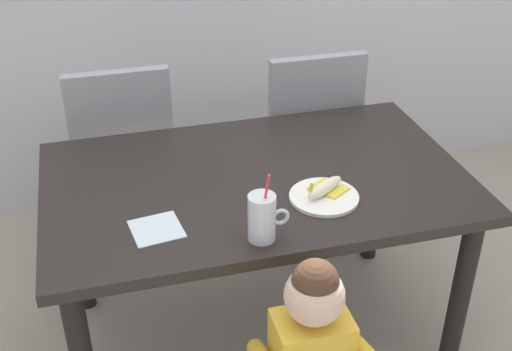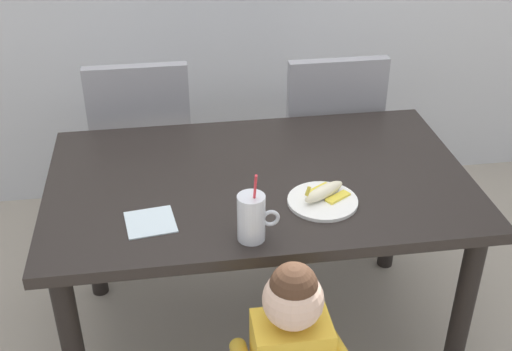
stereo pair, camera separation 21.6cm
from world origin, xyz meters
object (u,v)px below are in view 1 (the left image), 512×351
Objects in this scene: peeled_banana at (325,188)px; dining_chair_right at (306,135)px; dining_table at (256,200)px; paper_napkin at (156,229)px; snack_plate at (324,197)px; milk_cup at (262,220)px; dining_chair_left at (123,152)px; toddler_standing at (310,349)px.

dining_chair_right is at bearing 74.73° from peeled_banana.
dining_table is 0.45m from paper_napkin.
peeled_banana is at bearing 62.67° from snack_plate.
milk_cup reaches higher than snack_plate.
paper_napkin is (-0.78, -0.85, 0.21)m from dining_chair_right.
milk_cup is (-0.48, -0.98, 0.27)m from dining_chair_right.
milk_cup reaches higher than dining_chair_left.
dining_chair_right is at bearing 63.75° from milk_cup.
dining_chair_left is at bearing 107.64° from toddler_standing.
dining_chair_left is 6.40× the size of paper_napkin.
paper_napkin is at bearing 47.45° from dining_chair_right.
dining_chair_left reaches higher than peeled_banana.
peeled_banana is (-0.22, -0.81, 0.24)m from dining_chair_right.
toddler_standing is 0.40m from milk_cup.
milk_cup is (-0.07, 0.26, 0.29)m from toddler_standing.
toddler_standing is at bearing -90.28° from dining_table.
snack_plate is at bearing -117.33° from peeled_banana.
milk_cup is 0.31m from snack_plate.
dining_table is 5.90× the size of milk_cup.
snack_plate is at bearing 66.38° from toddler_standing.
paper_napkin is (-0.30, 0.13, -0.06)m from milk_cup.
dining_chair_right reaches higher than paper_napkin.
dining_chair_right is 0.87m from peeled_banana.
toddler_standing is at bearing 71.67° from dining_chair_right.
paper_napkin is (-0.56, -0.03, -0.00)m from snack_plate.
peeled_banana reaches higher than dining_table.
toddler_standing is at bearing -74.27° from milk_cup.
dining_chair_left reaches higher than snack_plate.
snack_plate is at bearing 3.18° from paper_napkin.
toddler_standing reaches higher than paper_napkin.
dining_chair_left is 1.00× the size of dining_chair_right.
dining_table is 1.74× the size of toddler_standing.
dining_chair_left is 1.15× the size of toddler_standing.
toddler_standing is 0.51m from snack_plate.
dining_chair_right reaches higher than toddler_standing.
snack_plate is at bearing 124.07° from dining_chair_left.
milk_cup is 1.65× the size of paper_napkin.
peeled_banana is (0.26, 0.17, -0.04)m from milk_cup.
dining_table is 1.52× the size of dining_chair_left.
dining_table is 9.73× the size of paper_napkin.
dining_chair_right is (0.41, 0.63, -0.11)m from dining_table.
paper_napkin is at bearing 157.12° from milk_cup.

